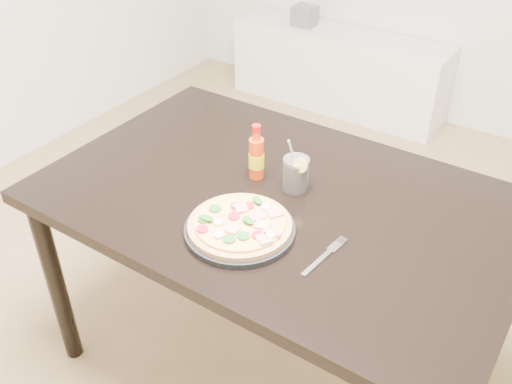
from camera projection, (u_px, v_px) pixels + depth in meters
The scene contains 9 objects.
floor at pixel (267, 373), 2.07m from camera, with size 4.50×4.50×0.00m, color #9E7A51.
dining_table at pixel (278, 217), 1.74m from camera, with size 1.40×0.90×0.75m.
plate at pixel (240, 230), 1.54m from camera, with size 0.30×0.30×0.02m, color black.
pizza at pixel (240, 224), 1.53m from camera, with size 0.28×0.28×0.03m.
hot_sauce_bottle at pixel (256, 157), 1.73m from camera, with size 0.06×0.06×0.18m.
cola_cup at pixel (296, 174), 1.69m from camera, with size 0.09×0.08×0.17m.
fork at pixel (326, 255), 1.46m from camera, with size 0.04×0.19×0.00m.
media_console at pixel (337, 70), 3.69m from camera, with size 1.40×0.34×0.50m, color white.
cd_stack at pixel (305, 16), 3.61m from camera, with size 0.14×0.12×0.13m.
Camera 1 is at (0.69, -1.11, 1.73)m, focal length 40.00 mm.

